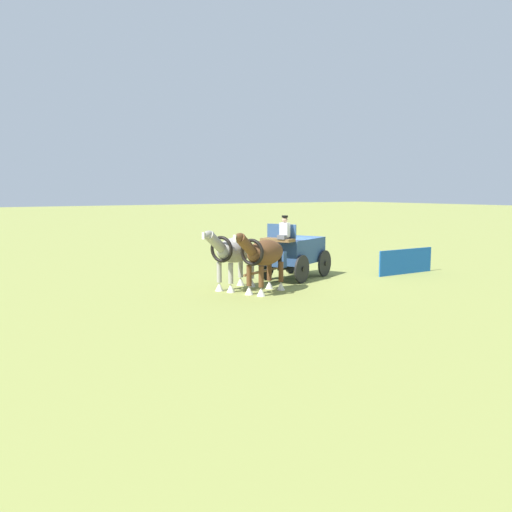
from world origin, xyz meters
name	(u,v)px	position (x,y,z in m)	size (l,w,h in m)	color
ground_plane	(296,278)	(0.00, 0.00, 0.00)	(220.00, 220.00, 0.00)	olive
show_wagon	(295,251)	(0.14, 0.07, 1.13)	(5.37, 3.01, 2.68)	#2D4C7A
draft_horse_near	(263,255)	(3.06, 2.04, 1.38)	(2.88, 1.69, 2.25)	brown
draft_horse_off	(234,252)	(3.58, 0.84, 1.40)	(2.89, 1.70, 2.28)	#9E998E
sponsor_banner	(406,261)	(-4.68, 1.81, 0.55)	(3.20, 0.06, 1.10)	#1959B2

